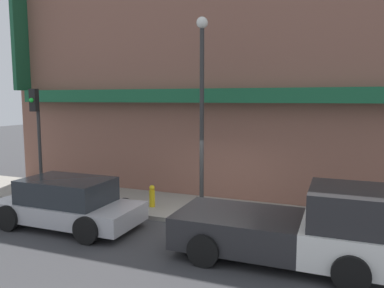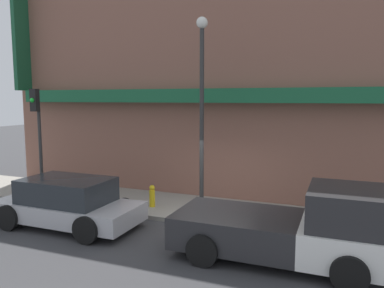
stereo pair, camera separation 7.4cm
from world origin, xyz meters
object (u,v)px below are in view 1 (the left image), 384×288
at_px(parked_car, 68,203).
at_px(fire_hydrant, 152,196).
at_px(street_lamp, 202,94).
at_px(traffic_light, 37,125).
at_px(pickup_truck, 295,228).

bearing_deg(parked_car, fire_hydrant, 54.23).
relative_size(fire_hydrant, street_lamp, 0.12).
height_order(fire_hydrant, traffic_light, traffic_light).
bearing_deg(fire_hydrant, parked_car, -124.37).
xyz_separation_m(parked_car, traffic_light, (-2.66, 1.70, 2.17)).
height_order(parked_car, traffic_light, traffic_light).
relative_size(parked_car, traffic_light, 1.10).
height_order(pickup_truck, parked_car, pickup_truck).
height_order(pickup_truck, fire_hydrant, pickup_truck).
bearing_deg(fire_hydrant, pickup_truck, -25.17).
bearing_deg(fire_hydrant, street_lamp, 2.04).
xyz_separation_m(pickup_truck, fire_hydrant, (-5.00, 2.35, -0.31)).
xyz_separation_m(pickup_truck, traffic_light, (-9.26, 1.70, 2.07)).
distance_m(pickup_truck, traffic_light, 9.64).
xyz_separation_m(pickup_truck, street_lamp, (-3.22, 2.41, 3.13)).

